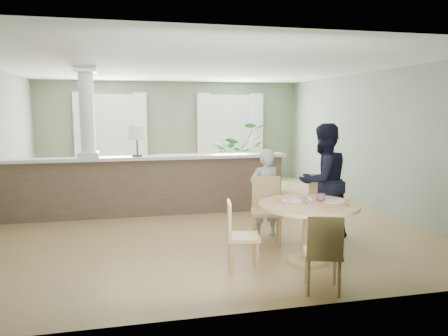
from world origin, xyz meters
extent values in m
plane|color=tan|center=(0.00, 0.00, 0.00)|extent=(8.00, 8.00, 0.00)
cube|color=gray|center=(0.00, 4.00, 1.35)|extent=(7.00, 0.02, 2.70)
cube|color=gray|center=(3.50, 0.00, 1.35)|extent=(0.02, 8.00, 2.70)
cube|color=gray|center=(0.00, -4.00, 1.35)|extent=(7.00, 0.02, 2.70)
cube|color=white|center=(0.00, 0.00, 2.70)|extent=(7.00, 8.00, 0.02)
cube|color=white|center=(-1.60, 3.97, 1.55)|extent=(1.10, 0.02, 1.50)
cube|color=white|center=(-1.60, 3.94, 1.55)|extent=(1.22, 0.04, 1.62)
cube|color=white|center=(1.60, 3.97, 1.55)|extent=(1.10, 0.02, 1.50)
cube|color=white|center=(1.60, 3.94, 1.55)|extent=(1.22, 0.04, 1.62)
cube|color=white|center=(-2.35, 3.88, 1.25)|extent=(0.35, 0.10, 2.30)
cube|color=white|center=(-0.85, 3.88, 1.25)|extent=(0.35, 0.10, 2.30)
cube|color=white|center=(0.85, 3.88, 1.25)|extent=(0.35, 0.10, 2.30)
cube|color=white|center=(2.35, 3.88, 1.25)|extent=(0.35, 0.10, 2.30)
cube|color=brown|center=(-0.90, 0.20, 0.53)|extent=(5.20, 0.22, 1.05)
cube|color=white|center=(-0.90, 0.20, 1.08)|extent=(5.32, 0.36, 0.06)
cube|color=white|center=(-1.90, 0.20, 1.16)|extent=(0.36, 0.36, 0.10)
cylinder|color=white|center=(-1.90, 0.20, 1.91)|extent=(0.26, 0.26, 1.39)
cube|color=white|center=(-1.90, 0.20, 2.65)|extent=(0.38, 0.38, 0.10)
cylinder|color=black|center=(-1.05, 0.20, 1.12)|extent=(0.18, 0.18, 0.03)
cylinder|color=black|center=(-1.05, 0.20, 1.28)|extent=(0.03, 0.03, 0.28)
cone|color=beige|center=(-1.05, 0.20, 1.55)|extent=(0.36, 0.36, 0.26)
imported|color=#825C47|center=(0.60, 2.02, 0.46)|extent=(3.16, 1.26, 0.92)
imported|color=#2F6729|center=(1.54, 2.98, 0.82)|extent=(1.89, 1.80, 1.63)
cylinder|color=tan|center=(0.99, -2.80, 0.02)|extent=(0.53, 0.53, 0.04)
cylinder|color=tan|center=(0.99, -2.80, 0.38)|extent=(0.14, 0.14, 0.69)
cylinder|color=tan|center=(0.99, -2.80, 0.75)|extent=(1.27, 1.27, 0.04)
cube|color=red|center=(0.85, -2.58, 0.77)|extent=(0.51, 0.42, 0.01)
cube|color=red|center=(1.34, -2.75, 0.77)|extent=(0.56, 0.52, 0.01)
cylinder|color=white|center=(0.85, -2.61, 0.78)|extent=(0.28, 0.28, 0.01)
cylinder|color=white|center=(1.36, -2.78, 0.78)|extent=(0.28, 0.28, 0.01)
cylinder|color=white|center=(0.97, -2.82, 0.82)|extent=(0.08, 0.08, 0.09)
cube|color=silver|center=(0.77, -2.65, 0.79)|extent=(0.06, 0.18, 0.00)
cube|color=silver|center=(0.66, -2.58, 0.78)|extent=(0.06, 0.22, 0.00)
cylinder|color=white|center=(1.42, -3.02, 0.80)|extent=(0.04, 0.04, 0.07)
cylinder|color=silver|center=(1.42, -3.02, 0.85)|extent=(0.04, 0.04, 0.01)
imported|color=#2260A1|center=(1.21, -2.69, 0.82)|extent=(0.15, 0.15, 0.10)
cube|color=tan|center=(0.72, -1.94, 0.47)|extent=(0.54, 0.54, 0.05)
cylinder|color=tan|center=(0.50, -2.07, 0.22)|extent=(0.04, 0.04, 0.45)
cylinder|color=tan|center=(0.85, -2.16, 0.22)|extent=(0.04, 0.04, 0.45)
cylinder|color=tan|center=(0.59, -1.72, 0.22)|extent=(0.04, 0.04, 0.45)
cylinder|color=tan|center=(0.94, -1.82, 0.22)|extent=(0.04, 0.04, 0.45)
cube|color=tan|center=(0.77, -1.75, 0.73)|extent=(0.42, 0.15, 0.48)
cube|color=tan|center=(1.55, -2.03, 0.48)|extent=(0.60, 0.60, 0.05)
cylinder|color=tan|center=(1.31, -2.12, 0.23)|extent=(0.04, 0.04, 0.46)
cylinder|color=tan|center=(1.64, -2.27, 0.23)|extent=(0.04, 0.04, 0.46)
cylinder|color=tan|center=(1.47, -1.79, 0.23)|extent=(0.04, 0.04, 0.46)
cylinder|color=tan|center=(1.80, -1.95, 0.23)|extent=(0.04, 0.04, 0.46)
cube|color=tan|center=(1.64, -1.85, 0.75)|extent=(0.40, 0.22, 0.49)
cube|color=tan|center=(0.77, -3.68, 0.42)|extent=(0.50, 0.50, 0.05)
cylinder|color=tan|center=(0.98, -3.58, 0.20)|extent=(0.04, 0.04, 0.40)
cylinder|color=tan|center=(0.68, -3.47, 0.20)|extent=(0.04, 0.04, 0.40)
cylinder|color=tan|center=(0.87, -3.88, 0.20)|extent=(0.04, 0.04, 0.40)
cylinder|color=tan|center=(0.57, -3.78, 0.20)|extent=(0.04, 0.04, 0.40)
cube|color=tan|center=(0.72, -3.85, 0.66)|extent=(0.37, 0.16, 0.43)
cube|color=tan|center=(0.11, -2.89, 0.41)|extent=(0.45, 0.45, 0.05)
cylinder|color=tan|center=(0.23, -3.07, 0.20)|extent=(0.04, 0.04, 0.40)
cylinder|color=tan|center=(0.29, -2.76, 0.20)|extent=(0.04, 0.04, 0.40)
cylinder|color=tan|center=(-0.08, -3.01, 0.20)|extent=(0.04, 0.04, 0.40)
cylinder|color=tan|center=(-0.02, -2.70, 0.20)|extent=(0.04, 0.04, 0.40)
cube|color=tan|center=(-0.07, -2.85, 0.64)|extent=(0.10, 0.37, 0.42)
imported|color=#A9A9AE|center=(0.80, -1.62, 0.68)|extent=(0.54, 0.40, 1.37)
imported|color=black|center=(1.66, -1.82, 0.88)|extent=(1.01, 0.88, 1.76)
camera|label=1|loc=(-1.28, -7.87, 1.96)|focal=35.00mm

